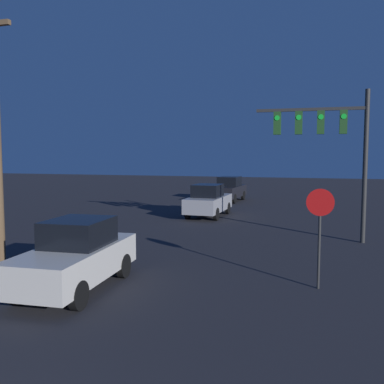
{
  "coord_description": "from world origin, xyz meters",
  "views": [
    {
      "loc": [
        3.94,
        -2.2,
        3.43
      ],
      "look_at": [
        0.0,
        11.16,
        2.17
      ],
      "focal_mm": 40.0,
      "sensor_mm": 36.0,
      "label": 1
    }
  ],
  "objects": [
    {
      "name": "car_mid",
      "position": [
        -1.74,
        20.23,
        0.86
      ],
      "size": [
        1.81,
        4.16,
        1.77
      ],
      "rotation": [
        0.0,
        0.0,
        -0.03
      ],
      "color": "#99999E",
      "rests_on": "ground_plane"
    },
    {
      "name": "car_near",
      "position": [
        -1.85,
        7.12,
        0.86
      ],
      "size": [
        1.88,
        4.19,
        1.77
      ],
      "rotation": [
        0.0,
        0.0,
        3.19
      ],
      "color": "beige",
      "rests_on": "ground_plane"
    },
    {
      "name": "stop_sign",
      "position": [
        4.02,
        8.9,
        1.78
      ],
      "size": [
        0.69,
        0.07,
        2.56
      ],
      "color": "#2D2D2D",
      "rests_on": "ground_plane"
    },
    {
      "name": "car_far",
      "position": [
        -2.2,
        28.02,
        0.86
      ],
      "size": [
        1.97,
        4.22,
        1.77
      ],
      "rotation": [
        0.0,
        0.0,
        3.07
      ],
      "color": "black",
      "rests_on": "ground_plane"
    },
    {
      "name": "traffic_signal_mast",
      "position": [
        4.32,
        15.26,
        4.08
      ],
      "size": [
        4.24,
        0.3,
        5.84
      ],
      "color": "#2D2D2D",
      "rests_on": "ground_plane"
    }
  ]
}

